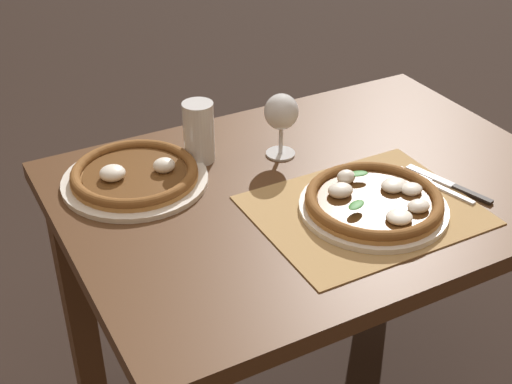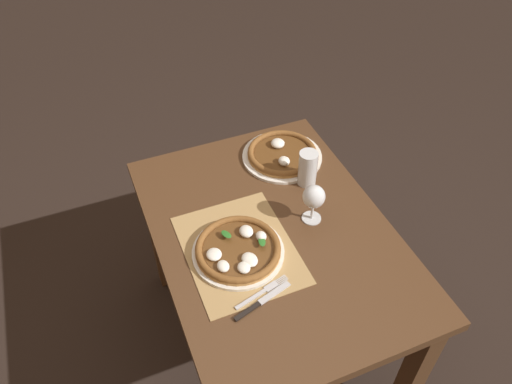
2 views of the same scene
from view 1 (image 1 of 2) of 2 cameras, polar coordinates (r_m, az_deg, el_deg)
dining_table at (r=1.66m, az=4.67°, el=-2.90°), size 1.12×0.80×0.74m
paper_placemat at (r=1.51m, az=8.67°, el=-1.45°), size 0.45×0.36×0.00m
pizza_near at (r=1.50m, az=9.46°, el=-0.75°), size 0.31×0.31×0.05m
pizza_far at (r=1.60m, az=-9.69°, el=1.33°), size 0.33×0.33×0.05m
wine_glass at (r=1.65m, az=2.04°, el=6.22°), size 0.08×0.08×0.16m
pint_glass at (r=1.65m, az=-4.59°, el=4.71°), size 0.07×0.07×0.15m
fork at (r=1.62m, az=14.08°, el=0.56°), size 0.07×0.20×0.00m
knife at (r=1.63m, az=15.12°, el=0.65°), size 0.08×0.21×0.01m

